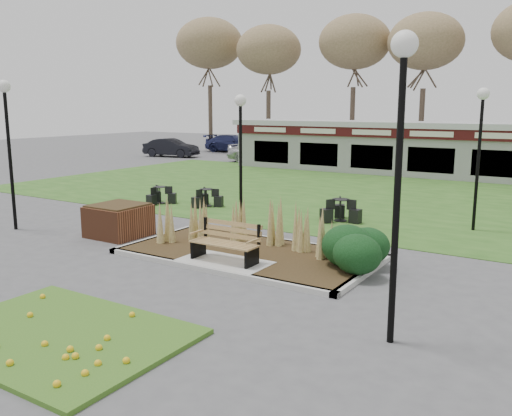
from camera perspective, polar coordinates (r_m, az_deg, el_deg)
The scene contains 18 objects.
ground at distance 12.89m, azimuth -3.73°, elevation -6.31°, with size 100.00×100.00×0.00m, color #515154.
lawn at distance 23.44m, azimuth 13.74°, elevation 1.18°, with size 34.00×16.00×0.02m, color #2C5A1C.
flower_bed at distance 9.76m, azimuth -20.17°, elevation -12.25°, with size 4.20×3.00×0.16m.
planting_bed at distance 13.24m, azimuth 4.18°, elevation -4.20°, with size 6.75×3.40×1.27m.
park_bench at distance 12.93m, azimuth -3.12°, elevation -3.54°, with size 1.70×0.66×0.93m.
brick_planter at distance 16.34m, azimuth -14.25°, elevation -1.25°, with size 1.50×1.50×0.95m.
food_pavilion at distance 30.88m, azimuth 18.63°, elevation 5.90°, with size 24.60×3.40×2.90m.
tree_backdrop at distance 38.92m, azimuth 22.23°, elevation 16.73°, with size 47.24×5.24×10.36m.
lamp_post_near_left at distance 15.87m, azimuth -1.64°, elevation 7.86°, with size 0.34×0.34×4.09m.
lamp_post_near_right at distance 8.52m, azimuth 15.00°, elevation 8.83°, with size 0.40×0.40×4.86m.
lamp_post_mid_left at distance 18.01m, azimuth -24.74°, elevation 8.25°, with size 0.38×0.38×4.52m.
lamp_post_mid_right at distance 17.52m, azimuth 22.58°, elevation 7.81°, with size 0.36×0.36×4.29m.
bistro_set_a at distance 21.44m, azimuth -10.07°, elevation 1.07°, with size 1.24×1.07×0.66m.
bistro_set_b at distance 20.59m, azimuth -5.23°, elevation 0.80°, with size 1.21×1.18×0.66m.
bistro_set_d at distance 18.07m, azimuth 8.87°, elevation -0.60°, with size 1.24×1.38×0.74m.
car_silver at distance 36.44m, azimuth 0.70°, elevation 6.07°, with size 1.93×4.79×1.63m, color #BBBBC0.
car_black at distance 41.23m, azimuth -8.94°, elevation 6.29°, with size 1.44×4.14×1.36m, color black.
car_blue at distance 45.03m, azimuth -2.42°, elevation 6.81°, with size 1.98×4.86×1.41m, color navy.
Camera 1 is at (7.27, -9.96, 3.77)m, focal length 38.00 mm.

